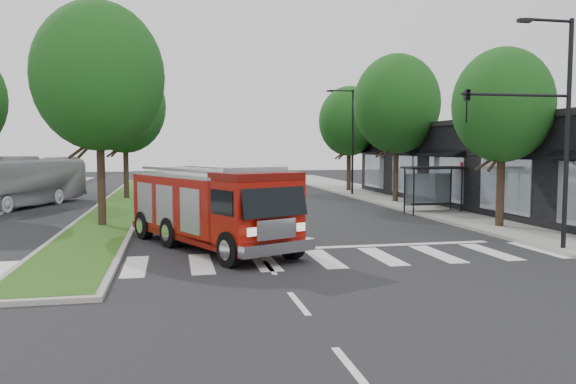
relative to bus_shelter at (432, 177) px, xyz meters
name	(u,v)px	position (x,y,z in m)	size (l,w,h in m)	color
ground	(251,245)	(-11.20, -8.15, -2.04)	(140.00, 140.00, 0.00)	black
sidewalk_right	(437,208)	(1.30, 1.85, -1.96)	(5.00, 80.00, 0.15)	gray
median	(124,202)	(-17.20, 9.85, -1.96)	(3.00, 50.00, 0.15)	gray
storefront_row	(507,167)	(5.80, 1.85, 0.46)	(8.00, 30.00, 5.00)	black
bus_shelter	(432,177)	(0.00, 0.00, 0.00)	(3.20, 1.60, 2.61)	black
tree_right_near	(503,105)	(0.30, -6.15, 3.47)	(4.40, 4.40, 8.05)	black
tree_right_mid	(397,104)	(0.30, 5.85, 4.45)	(5.60, 5.60, 9.72)	black
tree_right_far	(349,121)	(0.30, 15.85, 3.80)	(5.00, 5.00, 8.73)	black
tree_median_near	(99,77)	(-17.20, -2.15, 4.77)	(5.80, 5.80, 10.16)	black
tree_median_far	(125,107)	(-17.20, 11.85, 4.45)	(5.60, 5.60, 9.72)	black
streetlight_right_near	(545,117)	(-1.59, -11.65, 2.63)	(4.08, 0.22, 8.00)	black
streetlight_right_far	(351,137)	(-0.85, 11.85, 2.44)	(2.11, 0.20, 8.00)	black
fire_engine	(210,208)	(-12.72, -8.31, -0.59)	(6.02, 9.01, 3.03)	#570904
city_bus	(20,182)	(-23.20, 8.12, -0.47)	(2.63, 11.26, 3.14)	#ABABAF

